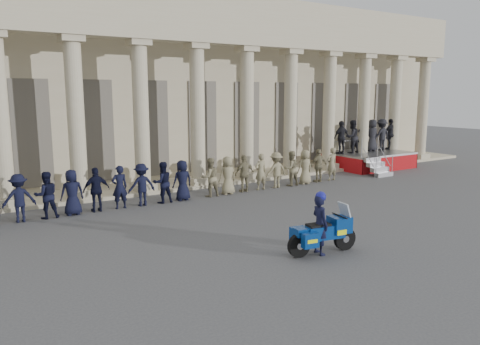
# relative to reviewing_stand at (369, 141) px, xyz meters

# --- Properties ---
(ground) EXTENTS (90.00, 90.00, 0.00)m
(ground) POSITION_rel_reviewing_stand_xyz_m (-12.06, -7.82, -1.52)
(ground) COLOR #434346
(ground) RESTS_ON ground
(building) EXTENTS (40.00, 12.50, 9.00)m
(building) POSITION_rel_reviewing_stand_xyz_m (-12.06, 6.93, 3.01)
(building) COLOR tan
(building) RESTS_ON ground
(officer_rank) EXTENTS (19.44, 0.60, 1.60)m
(officer_rank) POSITION_rel_reviewing_stand_xyz_m (-14.21, -1.83, -0.72)
(officer_rank) COLOR black
(officer_rank) RESTS_ON ground
(reviewing_stand) EXTENTS (5.06, 4.19, 2.71)m
(reviewing_stand) POSITION_rel_reviewing_stand_xyz_m (0.00, 0.00, 0.00)
(reviewing_stand) COLOR gray
(reviewing_stand) RESTS_ON ground
(motorcycle) EXTENTS (2.04, 0.93, 1.31)m
(motorcycle) POSITION_rel_reviewing_stand_xyz_m (-12.11, -9.46, -0.95)
(motorcycle) COLOR black
(motorcycle) RESTS_ON ground
(rider) EXTENTS (0.47, 0.63, 1.68)m
(rider) POSITION_rel_reviewing_stand_xyz_m (-12.22, -9.45, -0.68)
(rider) COLOR black
(rider) RESTS_ON ground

